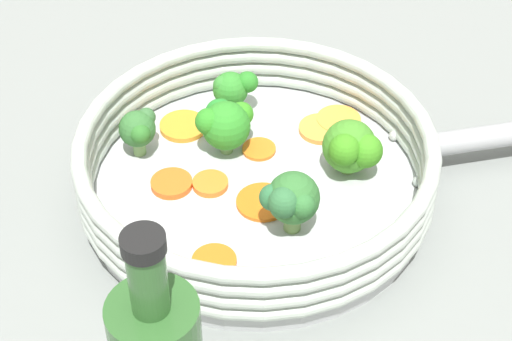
# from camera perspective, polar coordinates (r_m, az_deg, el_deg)

# --- Properties ---
(ground_plane) EXTENTS (4.00, 4.00, 0.00)m
(ground_plane) POSITION_cam_1_polar(r_m,az_deg,el_deg) (0.71, 0.00, -1.84)
(ground_plane) COLOR gray
(skillet) EXTENTS (0.28, 0.28, 0.02)m
(skillet) POSITION_cam_1_polar(r_m,az_deg,el_deg) (0.71, 0.00, -1.38)
(skillet) COLOR #B2B5B7
(skillet) RESTS_ON ground_plane
(skillet_rim_wall) EXTENTS (0.29, 0.29, 0.05)m
(skillet_rim_wall) POSITION_cam_1_polar(r_m,az_deg,el_deg) (0.69, 0.00, 0.66)
(skillet_rim_wall) COLOR #B0BCB0
(skillet_rim_wall) RESTS_ON skillet
(skillet_rivet_left) EXTENTS (0.01, 0.01, 0.01)m
(skillet_rivet_left) POSITION_cam_1_polar(r_m,az_deg,el_deg) (0.71, 10.75, -0.72)
(skillet_rivet_left) COLOR #AFB9B6
(skillet_rivet_left) RESTS_ON skillet
(skillet_rivet_right) EXTENTS (0.01, 0.01, 0.01)m
(skillet_rivet_right) POSITION_cam_1_polar(r_m,az_deg,el_deg) (0.75, 9.18, 2.31)
(skillet_rivet_right) COLOR #B4B6B2
(skillet_rivet_right) RESTS_ON skillet
(carrot_slice_0) EXTENTS (0.04, 0.04, 0.00)m
(carrot_slice_0) POSITION_cam_1_polar(r_m,az_deg,el_deg) (0.64, -2.81, -6.06)
(carrot_slice_0) COLOR orange
(carrot_slice_0) RESTS_ON skillet
(carrot_slice_1) EXTENTS (0.05, 0.05, 0.01)m
(carrot_slice_1) POSITION_cam_1_polar(r_m,az_deg,el_deg) (0.77, 5.53, 3.35)
(carrot_slice_1) COLOR orange
(carrot_slice_1) RESTS_ON skillet
(carrot_slice_2) EXTENTS (0.03, 0.03, 0.01)m
(carrot_slice_2) POSITION_cam_1_polar(r_m,az_deg,el_deg) (0.70, -3.06, -0.88)
(carrot_slice_2) COLOR orange
(carrot_slice_2) RESTS_ON skillet
(carrot_slice_3) EXTENTS (0.04, 0.04, 0.00)m
(carrot_slice_3) POSITION_cam_1_polar(r_m,az_deg,el_deg) (0.73, 0.20, 1.43)
(carrot_slice_3) COLOR orange
(carrot_slice_3) RESTS_ON skillet
(carrot_slice_4) EXTENTS (0.05, 0.05, 0.00)m
(carrot_slice_4) POSITION_cam_1_polar(r_m,az_deg,el_deg) (0.76, 4.35, 2.79)
(carrot_slice_4) COLOR orange
(carrot_slice_4) RESTS_ON skillet
(carrot_slice_5) EXTENTS (0.04, 0.04, 0.01)m
(carrot_slice_5) POSITION_cam_1_polar(r_m,az_deg,el_deg) (0.70, -5.65, -0.87)
(carrot_slice_5) COLOR orange
(carrot_slice_5) RESTS_ON skillet
(carrot_slice_6) EXTENTS (0.05, 0.05, 0.00)m
(carrot_slice_6) POSITION_cam_1_polar(r_m,az_deg,el_deg) (0.76, -4.88, 2.97)
(carrot_slice_6) COLOR orange
(carrot_slice_6) RESTS_ON skillet
(carrot_slice_7) EXTENTS (0.06, 0.06, 0.00)m
(carrot_slice_7) POSITION_cam_1_polar(r_m,az_deg,el_deg) (0.69, 0.52, -2.11)
(carrot_slice_7) COLOR orange
(carrot_slice_7) RESTS_ON skillet
(broccoli_floret_0) EXTENTS (0.05, 0.05, 0.05)m
(broccoli_floret_0) POSITION_cam_1_polar(r_m,az_deg,el_deg) (0.72, -2.13, 3.20)
(broccoli_floret_0) COLOR #739D59
(broccoli_floret_0) RESTS_ON skillet
(broccoli_floret_1) EXTENTS (0.04, 0.04, 0.05)m
(broccoli_floret_1) POSITION_cam_1_polar(r_m,az_deg,el_deg) (0.64, 2.35, -1.96)
(broccoli_floret_1) COLOR #658846
(broccoli_floret_1) RESTS_ON skillet
(broccoli_floret_2) EXTENTS (0.03, 0.04, 0.04)m
(broccoli_floret_2) POSITION_cam_1_polar(r_m,az_deg,el_deg) (0.72, -7.83, 2.76)
(broccoli_floret_2) COLOR #779F5A
(broccoli_floret_2) RESTS_ON skillet
(broccoli_floret_3) EXTENTS (0.04, 0.03, 0.04)m
(broccoli_floret_3) POSITION_cam_1_polar(r_m,az_deg,el_deg) (0.76, -1.27, 5.56)
(broccoli_floret_3) COLOR #618550
(broccoli_floret_3) RESTS_ON skillet
(broccoli_floret_4) EXTENTS (0.05, 0.05, 0.05)m
(broccoli_floret_4) POSITION_cam_1_polar(r_m,az_deg,el_deg) (0.70, 6.38, 1.51)
(broccoli_floret_4) COLOR #679144
(broccoli_floret_4) RESTS_ON skillet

